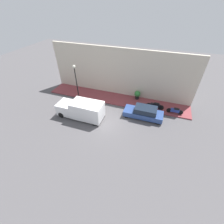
{
  "coord_description": "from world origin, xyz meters",
  "views": [
    {
      "loc": [
        -11.14,
        -4.83,
        10.89
      ],
      "look_at": [
        1.16,
        -0.62,
        0.6
      ],
      "focal_mm": 24.0,
      "sensor_mm": 36.0,
      "label": 1
    }
  ],
  "objects": [
    {
      "name": "streetlamp",
      "position": [
        3.6,
        4.95,
        3.1
      ],
      "size": [
        0.38,
        0.38,
        4.21
      ],
      "color": "black",
      "rests_on": "sidewalk"
    },
    {
      "name": "ground_plane",
      "position": [
        0.0,
        0.0,
        0.0
      ],
      "size": [
        60.0,
        60.0,
        0.0
      ],
      "primitive_type": "plane",
      "color": "#514F51"
    },
    {
      "name": "motorcycle_black",
      "position": [
        3.97,
        -5.01,
        0.58
      ],
      "size": [
        0.3,
        2.04,
        0.81
      ],
      "color": "black",
      "rests_on": "sidewalk"
    },
    {
      "name": "delivery_van",
      "position": [
        0.0,
        2.57,
        1.02
      ],
      "size": [
        1.9,
        5.14,
        2.01
      ],
      "color": "white",
      "rests_on": "ground_plane"
    },
    {
      "name": "parked_car",
      "position": [
        2.18,
        -3.99,
        0.63
      ],
      "size": [
        1.63,
        4.26,
        1.33
      ],
      "color": "#2D4784",
      "rests_on": "ground_plane"
    },
    {
      "name": "motorcycle_blue",
      "position": [
        3.79,
        -7.26,
        0.53
      ],
      "size": [
        0.3,
        1.78,
        0.71
      ],
      "color": "navy",
      "rests_on": "sidewalk"
    },
    {
      "name": "potted_plant",
      "position": [
        5.42,
        -2.59,
        0.77
      ],
      "size": [
        0.76,
        0.76,
        1.11
      ],
      "color": "black",
      "rests_on": "sidewalk"
    },
    {
      "name": "sidewalk",
      "position": [
        4.6,
        0.0,
        0.07
      ],
      "size": [
        2.6,
        18.27,
        0.14
      ],
      "color": "brown",
      "rests_on": "ground_plane"
    },
    {
      "name": "building_facade",
      "position": [
        6.05,
        0.0,
        3.06
      ],
      "size": [
        0.3,
        18.27,
        6.12
      ],
      "color": "beige",
      "rests_on": "ground_plane"
    }
  ]
}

